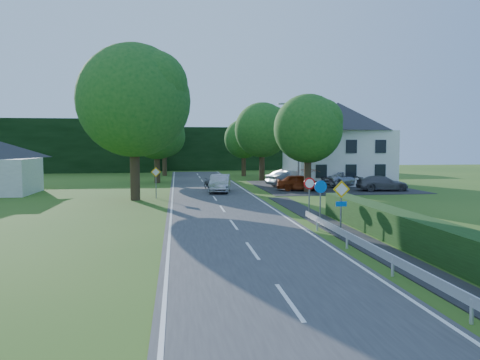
{
  "coord_description": "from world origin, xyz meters",
  "views": [
    {
      "loc": [
        -2.9,
        -11.74,
        4.16
      ],
      "look_at": [
        1.05,
        17.31,
        1.95
      ],
      "focal_mm": 35.0,
      "sensor_mm": 36.0,
      "label": 1
    }
  ],
  "objects": [
    {
      "name": "tree_right_mid",
      "position": [
        8.5,
        28.0,
        4.29
      ],
      "size": [
        7.0,
        7.0,
        8.58
      ],
      "primitive_type": null,
      "color": "#18521A",
      "rests_on": "ground"
    },
    {
      "name": "motorcycle",
      "position": [
        -0.09,
        31.55,
        0.57
      ],
      "size": [
        1.03,
        2.1,
        1.06
      ],
      "primitive_type": "imported",
      "rotation": [
        0.0,
        0.0,
        0.17
      ],
      "color": "black",
      "rests_on": "road"
    },
    {
      "name": "tree_left_far",
      "position": [
        -5.0,
        40.0,
        4.29
      ],
      "size": [
        7.0,
        7.0,
        8.58
      ],
      "primitive_type": null,
      "color": "#18521A",
      "rests_on": "ground"
    },
    {
      "name": "streetlight",
      "position": [
        8.06,
        30.0,
        4.46
      ],
      "size": [
        2.03,
        0.18,
        8.0
      ],
      "color": "slate",
      "rests_on": "ground"
    },
    {
      "name": "moving_car",
      "position": [
        0.84,
        28.68,
        0.81
      ],
      "size": [
        2.35,
        4.89,
        1.55
      ],
      "primitive_type": "imported",
      "rotation": [
        0.0,
        0.0,
        -0.16
      ],
      "color": "#B0B0B5",
      "rests_on": "road"
    },
    {
      "name": "house_white",
      "position": [
        14.0,
        36.0,
        4.41
      ],
      "size": [
        10.6,
        8.4,
        8.6
      ],
      "color": "white",
      "rests_on": "ground"
    },
    {
      "name": "sign_speed_limit",
      "position": [
        4.3,
        12.97,
        1.77
      ],
      "size": [
        0.64,
        0.11,
        2.37
      ],
      "color": "slate",
      "rests_on": "ground"
    },
    {
      "name": "ground",
      "position": [
        0.0,
        0.0,
        0.0
      ],
      "size": [
        160.0,
        160.0,
        0.0
      ],
      "primitive_type": "plane",
      "color": "#2C5418",
      "rests_on": "ground"
    },
    {
      "name": "parked_car_grey",
      "position": [
        15.41,
        28.0,
        0.71
      ],
      "size": [
        4.73,
        2.21,
        1.34
      ],
      "primitive_type": "imported",
      "rotation": [
        0.0,
        0.0,
        1.5
      ],
      "color": "#555459",
      "rests_on": "parking_pad"
    },
    {
      "name": "parked_car_silver_a",
      "position": [
        8.32,
        33.66,
        0.83
      ],
      "size": [
        5.08,
        3.27,
        1.58
      ],
      "primitive_type": "imported",
      "rotation": [
        0.0,
        0.0,
        1.94
      ],
      "color": "#AFAEB3",
      "rests_on": "parking_pad"
    },
    {
      "name": "line_edge_left",
      "position": [
        -3.25,
        20.0,
        0.04
      ],
      "size": [
        0.12,
        80.0,
        0.01
      ],
      "primitive_type": "cube",
      "color": "white",
      "rests_on": "road"
    },
    {
      "name": "tree_main",
      "position": [
        -6.0,
        24.0,
        5.82
      ],
      "size": [
        9.4,
        9.4,
        11.64
      ],
      "primitive_type": null,
      "color": "#18521A",
      "rests_on": "ground"
    },
    {
      "name": "parasol",
      "position": [
        8.98,
        29.5,
        1.06
      ],
      "size": [
        2.45,
        2.48,
        2.04
      ],
      "primitive_type": "imported",
      "rotation": [
        0.0,
        0.0,
        -0.1
      ],
      "color": "#BD3B0F",
      "rests_on": "parking_pad"
    },
    {
      "name": "tree_left_back",
      "position": [
        -4.5,
        52.0,
        4.04
      ],
      "size": [
        6.6,
        6.6,
        8.07
      ],
      "primitive_type": null,
      "color": "#18521A",
      "rests_on": "ground"
    },
    {
      "name": "treeline_left",
      "position": [
        -28.0,
        62.0,
        4.0
      ],
      "size": [
        44.0,
        6.0,
        8.0
      ],
      "primitive_type": "cube",
      "color": "black",
      "rests_on": "ground"
    },
    {
      "name": "tree_right_far",
      "position": [
        7.0,
        42.0,
        4.54
      ],
      "size": [
        7.4,
        7.4,
        9.09
      ],
      "primitive_type": null,
      "color": "#18521A",
      "rests_on": "ground"
    },
    {
      "name": "sign_priority_left",
      "position": [
        -4.5,
        24.98,
        1.72
      ],
      "size": [
        0.78,
        0.09,
        2.44
      ],
      "color": "slate",
      "rests_on": "ground"
    },
    {
      "name": "sign_priority_right",
      "position": [
        4.3,
        7.98,
        1.8
      ],
      "size": [
        0.78,
        0.09,
        2.59
      ],
      "color": "slate",
      "rests_on": "ground"
    },
    {
      "name": "parked_car_silver_b",
      "position": [
        13.56,
        32.88,
        0.8
      ],
      "size": [
        6.03,
        4.72,
        1.52
      ],
      "primitive_type": "imported",
      "rotation": [
        0.0,
        0.0,
        2.04
      ],
      "color": "#B3B3BB",
      "rests_on": "parking_pad"
    },
    {
      "name": "line_centre",
      "position": [
        0.0,
        20.0,
        0.04
      ],
      "size": [
        0.12,
        80.0,
        0.01
      ],
      "primitive_type": null,
      "color": "white",
      "rests_on": "road"
    },
    {
      "name": "parking_pad",
      "position": [
        12.0,
        33.0,
        0.02
      ],
      "size": [
        14.0,
        16.0,
        0.04
      ],
      "primitive_type": "cube",
      "color": "black",
      "rests_on": "ground"
    },
    {
      "name": "guardrail",
      "position": [
        3.85,
        -1.0,
        0.34
      ],
      "size": [
        0.12,
        26.0,
        0.69
      ],
      "primitive_type": null,
      "color": "silver",
      "rests_on": "ground"
    },
    {
      "name": "treeline_right",
      "position": [
        8.0,
        66.0,
        3.5
      ],
      "size": [
        30.0,
        5.0,
        7.0
      ],
      "primitive_type": "cube",
      "color": "black",
      "rests_on": "ground"
    },
    {
      "name": "footpath",
      "position": [
        4.95,
        2.0,
        0.02
      ],
      "size": [
        1.5,
        44.0,
        0.04
      ],
      "primitive_type": "cube",
      "color": "black",
      "rests_on": "ground"
    },
    {
      "name": "line_edge_right",
      "position": [
        3.25,
        20.0,
        0.04
      ],
      "size": [
        0.12,
        80.0,
        0.01
      ],
      "primitive_type": "cube",
      "color": "white",
      "rests_on": "road"
    },
    {
      "name": "sign_roundabout",
      "position": [
        4.3,
        10.98,
        1.67
      ],
      "size": [
        0.64,
        0.08,
        2.37
      ],
      "color": "slate",
      "rests_on": "ground"
    },
    {
      "name": "road",
      "position": [
        0.0,
        20.0,
        0.02
      ],
      "size": [
        7.0,
        80.0,
        0.04
      ],
      "primitive_type": "cube",
      "color": "#39393B",
      "rests_on": "ground"
    },
    {
      "name": "parked_car_red",
      "position": [
        8.16,
        29.14,
        0.77
      ],
      "size": [
        4.53,
        2.43,
        1.46
      ],
      "primitive_type": "imported",
      "rotation": [
        0.0,
        0.0,
        1.4
      ],
      "color": "maroon",
      "rests_on": "parking_pad"
    },
    {
      "name": "tree_right_back",
      "position": [
        6.0,
        50.0,
        3.78
      ],
      "size": [
        6.2,
        6.2,
        7.56
      ],
      "primitive_type": null,
      "color": "#18521A",
      "rests_on": "ground"
    }
  ]
}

